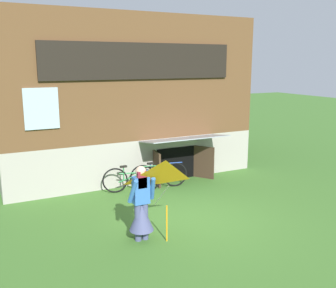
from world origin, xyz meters
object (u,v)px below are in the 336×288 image
(kite, at_px, (166,184))
(bicycle_green, at_px, (132,179))
(person, at_px, (141,209))
(bicycle_blue, at_px, (159,175))

(kite, xyz_separation_m, bicycle_green, (0.71, 3.62, -0.99))
(kite, bearing_deg, person, 116.24)
(bicycle_green, bearing_deg, kite, -87.24)
(kite, bearing_deg, bicycle_green, 78.95)
(person, distance_m, bicycle_green, 3.21)
(kite, relative_size, bicycle_blue, 1.00)
(bicycle_blue, bearing_deg, person, -110.40)
(bicycle_blue, bearing_deg, bicycle_green, -171.83)
(kite, bearing_deg, bicycle_blue, 66.65)
(kite, height_order, bicycle_green, kite)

